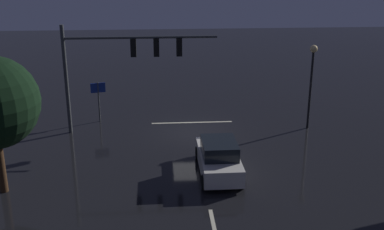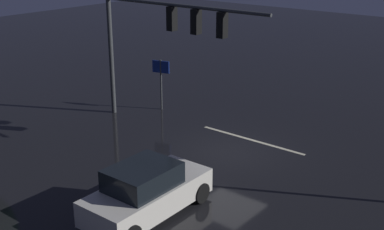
{
  "view_description": "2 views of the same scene",
  "coord_description": "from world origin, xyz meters",
  "px_view_note": "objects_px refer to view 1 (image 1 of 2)",
  "views": [
    {
      "loc": [
        1.97,
        25.96,
        10.0
      ],
      "look_at": [
        0.29,
        2.44,
        1.92
      ],
      "focal_mm": 44.35,
      "sensor_mm": 36.0,
      "label": 1
    },
    {
      "loc": [
        -10.53,
        15.45,
        8.22
      ],
      "look_at": [
        -0.29,
        2.71,
        2.42
      ],
      "focal_mm": 47.35,
      "sensor_mm": 36.0,
      "label": 2
    }
  ],
  "objects_px": {
    "traffic_signal_assembly": "(122,57)",
    "car_approaching": "(219,158)",
    "street_lamp_left_kerb": "(312,71)",
    "route_sign": "(98,93)"
  },
  "relations": [
    {
      "from": "traffic_signal_assembly",
      "to": "car_approaching",
      "type": "height_order",
      "value": "traffic_signal_assembly"
    },
    {
      "from": "traffic_signal_assembly",
      "to": "street_lamp_left_kerb",
      "type": "xyz_separation_m",
      "value": [
        -10.88,
        0.28,
        -0.92
      ]
    },
    {
      "from": "route_sign",
      "to": "car_approaching",
      "type": "bearing_deg",
      "value": 129.56
    },
    {
      "from": "car_approaching",
      "to": "street_lamp_left_kerb",
      "type": "bearing_deg",
      "value": -136.71
    },
    {
      "from": "street_lamp_left_kerb",
      "to": "route_sign",
      "type": "bearing_deg",
      "value": -9.44
    },
    {
      "from": "car_approaching",
      "to": "street_lamp_left_kerb",
      "type": "distance_m",
      "value": 8.83
    },
    {
      "from": "traffic_signal_assembly",
      "to": "car_approaching",
      "type": "bearing_deg",
      "value": 128.29
    },
    {
      "from": "traffic_signal_assembly",
      "to": "route_sign",
      "type": "distance_m",
      "value": 3.62
    },
    {
      "from": "traffic_signal_assembly",
      "to": "route_sign",
      "type": "bearing_deg",
      "value": -46.53
    },
    {
      "from": "street_lamp_left_kerb",
      "to": "route_sign",
      "type": "relative_size",
      "value": 1.99
    }
  ]
}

